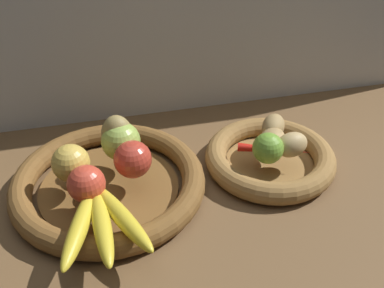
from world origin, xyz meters
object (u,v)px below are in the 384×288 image
object	(u,v)px
chili_pepper	(274,150)
potato_large	(272,140)
potato_back	(273,127)
banana_bunch_front	(101,220)
fruit_bowl_right	(270,158)
apple_green_back	(121,141)
apple_red_front	(86,184)
apple_red_right	(133,159)
pear_brown	(117,136)
fruit_bowl_left	(109,183)
potato_small	(292,145)
apple_golden_left	(71,163)
lime_near	(268,148)

from	to	relation	value
chili_pepper	potato_large	bearing A→B (deg)	105.19
potato_back	banana_bunch_front	bearing A→B (deg)	-154.41
fruit_bowl_right	chili_pepper	world-z (taller)	chili_pepper
apple_green_back	apple_red_front	distance (cm)	12.79
apple_red_right	potato_large	distance (cm)	28.08
pear_brown	potato_back	size ratio (longest dim) A/B	1.23
apple_red_right	apple_red_front	bearing A→B (deg)	-151.48
fruit_bowl_right	apple_green_back	distance (cm)	30.45
apple_green_back	potato_large	world-z (taller)	apple_green_back
pear_brown	chili_pepper	xyz separation A→B (cm)	(29.80, -7.23, -3.47)
banana_bunch_front	potato_large	bearing A→B (deg)	21.30
banana_bunch_front	fruit_bowl_left	bearing A→B (deg)	81.37
apple_green_back	chili_pepper	distance (cm)	30.06
apple_green_back	potato_large	xyz separation A→B (cm)	(29.49, -4.40, -1.66)
pear_brown	potato_back	world-z (taller)	pear_brown
banana_bunch_front	potato_large	world-z (taller)	potato_large
banana_bunch_front	pear_brown	bearing A→B (deg)	75.47
apple_green_back	potato_small	xyz separation A→B (cm)	(32.38, -7.29, -1.25)
apple_golden_left	apple_red_front	size ratio (longest dim) A/B	1.05
fruit_bowl_left	banana_bunch_front	distance (cm)	14.33
fruit_bowl_left	potato_small	bearing A→B (deg)	-4.62
banana_bunch_front	potato_back	distance (cm)	40.79
fruit_bowl_left	potato_back	bearing A→B (deg)	6.53
apple_golden_left	chili_pepper	size ratio (longest dim) A/B	0.49
apple_golden_left	fruit_bowl_right	bearing A→B (deg)	-0.25
potato_back	potato_small	world-z (taller)	potato_small
apple_red_front	pear_brown	world-z (taller)	pear_brown
potato_back	potato_large	world-z (taller)	potato_back
fruit_bowl_left	apple_red_right	distance (cm)	7.82
apple_red_front	potato_large	distance (cm)	37.21
apple_green_back	potato_small	size ratio (longest dim) A/B	1.16
banana_bunch_front	potato_back	bearing A→B (deg)	25.59
apple_red_front	potato_back	size ratio (longest dim) A/B	0.94
apple_red_front	potato_small	xyz separation A→B (cm)	(39.57, 3.28, -0.78)
fruit_bowl_right	potato_large	xyz separation A→B (cm)	(0.00, 0.00, 4.53)
fruit_bowl_right	pear_brown	bearing A→B (deg)	169.26
fruit_bowl_right	potato_small	world-z (taller)	potato_small
apple_green_back	banana_bunch_front	size ratio (longest dim) A/B	0.37
potato_large	lime_near	world-z (taller)	lime_near
potato_back	potato_large	xyz separation A→B (cm)	(-1.81, -3.97, -0.31)
potato_back	lime_near	distance (cm)	8.57
apple_green_back	chili_pepper	world-z (taller)	apple_green_back
banana_bunch_front	chili_pepper	xyz separation A→B (cm)	(34.81, 12.09, -0.60)
apple_red_right	potato_back	xyz separation A→B (cm)	(29.82, 5.43, -1.08)
apple_red_front	apple_red_right	world-z (taller)	apple_red_right
potato_back	lime_near	bearing A→B (deg)	-118.98
apple_golden_left	chili_pepper	xyz separation A→B (cm)	(38.93, -1.72, -2.61)
apple_red_right	lime_near	xyz separation A→B (cm)	(25.68, -2.04, -0.50)
potato_small	apple_red_front	bearing A→B (deg)	-175.26
apple_green_back	potato_back	world-z (taller)	apple_green_back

